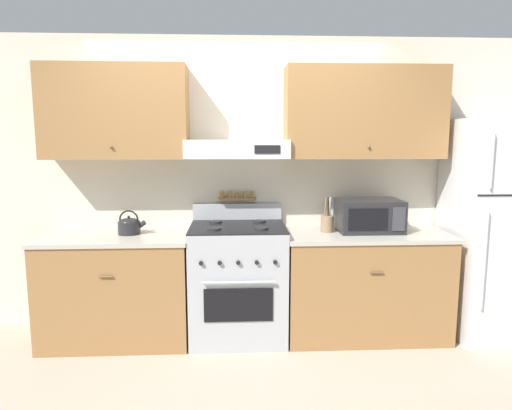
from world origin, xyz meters
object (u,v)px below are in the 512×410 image
at_px(refrigerator, 496,229).
at_px(tea_kettle, 129,225).
at_px(microwave, 369,215).
at_px(utensil_crock, 327,223).
at_px(stove_range, 238,281).

distance_m(refrigerator, tea_kettle, 3.09).
distance_m(refrigerator, microwave, 1.08).
bearing_deg(microwave, refrigerator, -4.01).
bearing_deg(utensil_crock, microwave, 2.82).
height_order(tea_kettle, utensil_crock, utensil_crock).
xyz_separation_m(stove_range, refrigerator, (2.19, -0.02, 0.43)).
relative_size(refrigerator, microwave, 3.47).
bearing_deg(utensil_crock, tea_kettle, -180.00).
relative_size(stove_range, refrigerator, 0.60).
relative_size(refrigerator, utensil_crock, 6.21).
relative_size(stove_range, microwave, 2.08).
distance_m(tea_kettle, utensil_crock, 1.65).
bearing_deg(refrigerator, stove_range, 179.43).
relative_size(refrigerator, tea_kettle, 7.89).
bearing_deg(microwave, stove_range, -177.25).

